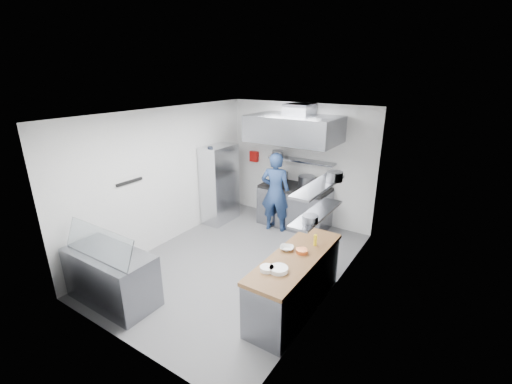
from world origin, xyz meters
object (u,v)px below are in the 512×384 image
Objects in this scene: gas_range at (294,207)px; display_case at (112,277)px; wire_rack at (220,184)px; chef at (275,192)px.

display_case is (-1.10, -4.10, -0.03)m from gas_range.
wire_rack reaches higher than display_case.
gas_range is 1.07× the size of display_case.
display_case is (-0.84, -3.65, -0.48)m from chef.
gas_range is 1.85m from wire_rack.
wire_rack is (-1.37, -0.27, 0.02)m from chef.
wire_rack is at bearing -156.07° from gas_range.
wire_rack is at bearing -4.47° from chef.
gas_range is at bearing 23.93° from wire_rack.
gas_range is at bearing -135.55° from chef.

